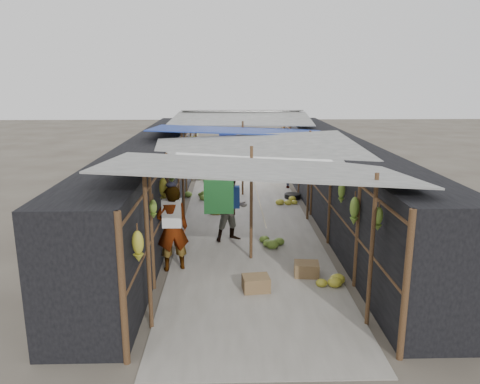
{
  "coord_description": "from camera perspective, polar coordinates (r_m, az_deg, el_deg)",
  "views": [
    {
      "loc": [
        -0.52,
        -7.05,
        4.03
      ],
      "look_at": [
        -0.22,
        4.33,
        1.25
      ],
      "focal_mm": 35.0,
      "sensor_mm": 36.0,
      "label": 1
    }
  ],
  "objects": [
    {
      "name": "crate_near",
      "position": [
        9.23,
        1.96,
        -11.12
      ],
      "size": [
        0.55,
        0.46,
        0.31
      ],
      "primitive_type": "cube",
      "rotation": [
        0.0,
        0.0,
        0.11
      ],
      "color": "olive",
      "rests_on": "ground"
    },
    {
      "name": "ground",
      "position": [
        8.14,
        2.42,
        -15.99
      ],
      "size": [
        80.0,
        80.0,
        0.0
      ],
      "primitive_type": "plane",
      "color": "#6B6356",
      "rests_on": "ground"
    },
    {
      "name": "aisle_slab",
      "position": [
        14.14,
        0.64,
        -2.79
      ],
      "size": [
        3.6,
        16.0,
        0.02
      ],
      "primitive_type": "cube",
      "color": "#9E998E",
      "rests_on": "ground"
    },
    {
      "name": "black_basin",
      "position": [
        16.15,
        6.42,
        -0.51
      ],
      "size": [
        0.56,
        0.56,
        0.17
      ],
      "primitive_type": "cylinder",
      "color": "black",
      "rests_on": "ground"
    },
    {
      "name": "vendor_seated",
      "position": [
        17.54,
        5.78,
        1.67
      ],
      "size": [
        0.5,
        0.58,
        0.77
      ],
      "primitive_type": "imported",
      "rotation": [
        0.0,
        0.0,
        -1.06
      ],
      "color": "#524D47",
      "rests_on": "ground"
    },
    {
      "name": "stall_left",
      "position": [
        14.02,
        -10.44,
        1.64
      ],
      "size": [
        1.4,
        15.0,
        2.3
      ],
      "primitive_type": "cube",
      "color": "black",
      "rests_on": "ground"
    },
    {
      "name": "crate_back",
      "position": [
        15.18,
        -2.74,
        -1.2
      ],
      "size": [
        0.49,
        0.45,
        0.25
      ],
      "primitive_type": "cube",
      "rotation": [
        0.0,
        0.0,
        0.4
      ],
      "color": "olive",
      "rests_on": "ground"
    },
    {
      "name": "crate_mid",
      "position": [
        9.96,
        8.11,
        -9.34
      ],
      "size": [
        0.54,
        0.45,
        0.3
      ],
      "primitive_type": "cube",
      "rotation": [
        0.0,
        0.0,
        -0.1
      ],
      "color": "olive",
      "rests_on": "ground"
    },
    {
      "name": "market_canopy",
      "position": [
        13.99,
        0.72,
        7.06
      ],
      "size": [
        5.62,
        15.2,
        2.77
      ],
      "color": "brown",
      "rests_on": "ground"
    },
    {
      "name": "hanging_bananas",
      "position": [
        13.78,
        0.6,
        3.93
      ],
      "size": [
        3.95,
        14.18,
        0.79
      ],
      "color": "#A8A12B",
      "rests_on": "ground"
    },
    {
      "name": "shopper_blue",
      "position": [
        11.72,
        -1.03,
        -2.05
      ],
      "size": [
        1.0,
        0.9,
        1.69
      ],
      "primitive_type": "imported",
      "rotation": [
        0.0,
        0.0,
        0.39
      ],
      "color": "navy",
      "rests_on": "ground"
    },
    {
      "name": "stall_right",
      "position": [
        14.22,
        11.6,
        1.75
      ],
      "size": [
        1.4,
        15.0,
        2.3
      ],
      "primitive_type": "cube",
      "color": "black",
      "rests_on": "ground"
    },
    {
      "name": "floor_bananas",
      "position": [
        14.86,
        -0.29,
        -1.34
      ],
      "size": [
        3.83,
        10.57,
        0.36
      ],
      "color": "#A8A12B",
      "rests_on": "ground"
    },
    {
      "name": "vendor_elderly",
      "position": [
        10.03,
        -8.24,
        -4.4
      ],
      "size": [
        0.78,
        0.61,
        1.87
      ],
      "primitive_type": "imported",
      "rotation": [
        0.0,
        0.0,
        3.41
      ],
      "color": "white",
      "rests_on": "ground"
    }
  ]
}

